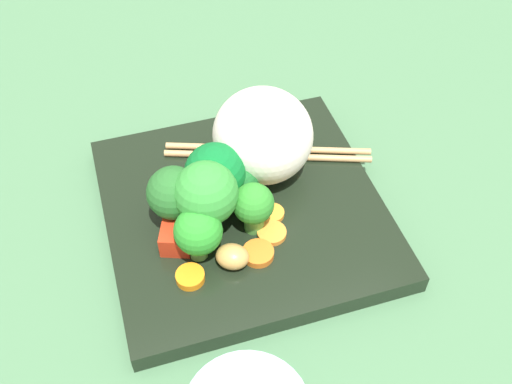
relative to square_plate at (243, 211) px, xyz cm
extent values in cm
cube|color=#45714A|center=(0.00, 0.00, -1.96)|extent=(110.00, 110.00, 2.00)
cube|color=black|center=(0.00, 0.00, 0.00)|extent=(26.24, 26.24, 1.91)
ellipsoid|color=white|center=(-3.27, -3.75, 5.34)|extent=(10.74, 11.01, 8.76)
cylinder|color=#6DAD46|center=(3.68, 1.83, 2.42)|extent=(2.05, 2.13, 3.05)
sphere|color=green|center=(3.81, 1.65, 5.61)|extent=(5.58, 5.58, 5.58)
cylinder|color=#79BA4F|center=(-0.23, -0.35, 1.80)|extent=(2.14, 2.14, 1.70)
sphere|color=#1B5F27|center=(0.01, -0.60, 3.78)|extent=(3.41, 3.41, 3.41)
cylinder|color=#649640|center=(5.48, 4.17, 1.85)|extent=(1.73, 1.92, 1.97)
sphere|color=#2B902A|center=(5.32, 4.12, 4.05)|extent=(4.14, 4.14, 4.14)
cylinder|color=#579941|center=(2.46, -0.74, 1.96)|extent=(1.62, 1.46, 2.13)
sphere|color=#0F6A2A|center=(2.27, -0.87, 5.02)|extent=(5.51, 5.51, 5.51)
cylinder|color=#559B3F|center=(0.36, 2.96, 1.82)|extent=(2.15, 2.17, 1.76)
sphere|color=#2E842A|center=(0.26, 2.79, 4.06)|extent=(3.68, 3.68, 3.68)
cylinder|color=#619A46|center=(6.22, 0.65, 2.23)|extent=(2.20, 1.98, 2.74)
sphere|color=#266227|center=(6.26, 0.36, 4.86)|extent=(4.71, 4.71, 4.71)
cylinder|color=orange|center=(-1.20, 4.27, 1.21)|extent=(3.67, 3.67, 0.51)
cylinder|color=orange|center=(0.71, 6.02, 1.29)|extent=(3.70, 3.70, 0.68)
cylinder|color=orange|center=(1.32, -2.47, 1.26)|extent=(3.16, 3.16, 0.60)
cylinder|color=orange|center=(6.86, 6.40, 1.33)|extent=(3.25, 3.25, 0.74)
cylinder|color=orange|center=(-2.05, 2.14, 1.18)|extent=(3.12, 3.12, 0.46)
cube|color=red|center=(3.43, -3.28, 1.94)|extent=(2.85, 2.74, 1.98)
cube|color=red|center=(6.97, 2.51, 2.02)|extent=(3.50, 3.69, 2.13)
ellipsoid|color=tan|center=(3.03, 6.06, 1.95)|extent=(3.71, 3.58, 2.00)
cylinder|color=tan|center=(-4.61, -5.86, 1.28)|extent=(19.28, 8.35, 0.65)
cylinder|color=tan|center=(-4.21, -4.86, 1.28)|extent=(19.28, 8.35, 0.65)
camera|label=1|loc=(11.27, 35.01, 43.43)|focal=42.45mm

